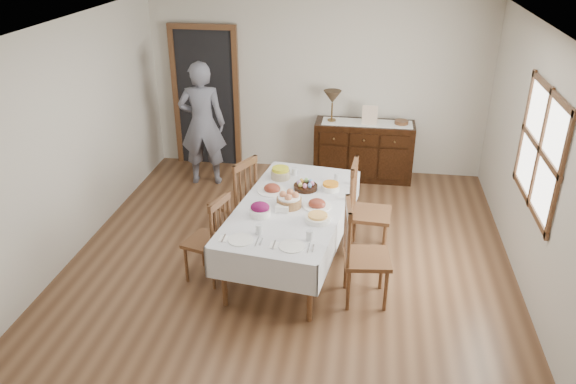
# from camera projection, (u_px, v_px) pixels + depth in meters

# --- Properties ---
(ground) EXTENTS (6.00, 6.00, 0.00)m
(ground) POSITION_uv_depth(u_px,v_px,m) (287.00, 273.00, 6.23)
(ground) COLOR brown
(room_shell) EXTENTS (5.02, 6.02, 2.65)m
(room_shell) POSITION_uv_depth(u_px,v_px,m) (279.00, 119.00, 5.90)
(room_shell) COLOR silver
(room_shell) RESTS_ON ground
(dining_table) EXTENTS (1.40, 2.32, 0.75)m
(dining_table) POSITION_uv_depth(u_px,v_px,m) (292.00, 212.00, 6.11)
(dining_table) COLOR silver
(dining_table) RESTS_ON ground
(chair_left_near) EXTENTS (0.51, 0.51, 0.99)m
(chair_left_near) POSITION_uv_depth(u_px,v_px,m) (211.00, 238.00, 5.92)
(chair_left_near) COLOR brown
(chair_left_near) RESTS_ON ground
(chair_left_far) EXTENTS (0.59, 0.59, 1.07)m
(chair_left_far) POSITION_uv_depth(u_px,v_px,m) (237.00, 199.00, 6.66)
(chair_left_far) COLOR brown
(chair_left_far) RESTS_ON ground
(chair_right_near) EXTENTS (0.51, 0.51, 1.10)m
(chair_right_near) POSITION_uv_depth(u_px,v_px,m) (361.00, 253.00, 5.56)
(chair_right_near) COLOR brown
(chair_right_near) RESTS_ON ground
(chair_right_far) EXTENTS (0.49, 0.49, 1.11)m
(chair_right_far) POSITION_uv_depth(u_px,v_px,m) (365.00, 208.00, 6.41)
(chair_right_far) COLOR brown
(chair_right_far) RESTS_ON ground
(sideboard) EXTENTS (1.44, 0.53, 0.87)m
(sideboard) POSITION_uv_depth(u_px,v_px,m) (363.00, 150.00, 8.35)
(sideboard) COLOR black
(sideboard) RESTS_ON ground
(person) EXTENTS (0.65, 0.47, 1.93)m
(person) POSITION_uv_depth(u_px,v_px,m) (202.00, 120.00, 7.98)
(person) COLOR slate
(person) RESTS_ON ground
(bread_basket) EXTENTS (0.27, 0.27, 0.18)m
(bread_basket) POSITION_uv_depth(u_px,v_px,m) (289.00, 200.00, 6.00)
(bread_basket) COLOR brown
(bread_basket) RESTS_ON dining_table
(egg_basket) EXTENTS (0.28, 0.28, 0.11)m
(egg_basket) POSITION_uv_depth(u_px,v_px,m) (306.00, 186.00, 6.41)
(egg_basket) COLOR black
(egg_basket) RESTS_ON dining_table
(ham_platter_a) EXTENTS (0.33, 0.33, 0.11)m
(ham_platter_a) POSITION_uv_depth(u_px,v_px,m) (272.00, 189.00, 6.36)
(ham_platter_a) COLOR white
(ham_platter_a) RESTS_ON dining_table
(ham_platter_b) EXTENTS (0.31, 0.31, 0.11)m
(ham_platter_b) POSITION_uv_depth(u_px,v_px,m) (317.00, 204.00, 6.01)
(ham_platter_b) COLOR white
(ham_platter_b) RESTS_ON dining_table
(beet_bowl) EXTENTS (0.22, 0.22, 0.15)m
(beet_bowl) POSITION_uv_depth(u_px,v_px,m) (260.00, 210.00, 5.82)
(beet_bowl) COLOR white
(beet_bowl) RESTS_ON dining_table
(carrot_bowl) EXTENTS (0.21, 0.21, 0.09)m
(carrot_bowl) POSITION_uv_depth(u_px,v_px,m) (331.00, 187.00, 6.38)
(carrot_bowl) COLOR white
(carrot_bowl) RESTS_ON dining_table
(pineapple_bowl) EXTENTS (0.23, 0.23, 0.14)m
(pineapple_bowl) POSITION_uv_depth(u_px,v_px,m) (280.00, 173.00, 6.66)
(pineapple_bowl) COLOR tan
(pineapple_bowl) RESTS_ON dining_table
(casserole_dish) EXTENTS (0.26, 0.26, 0.08)m
(casserole_dish) POSITION_uv_depth(u_px,v_px,m) (318.00, 218.00, 5.72)
(casserole_dish) COLOR white
(casserole_dish) RESTS_ON dining_table
(butter_dish) EXTENTS (0.15, 0.11, 0.07)m
(butter_dish) POSITION_uv_depth(u_px,v_px,m) (282.00, 209.00, 5.91)
(butter_dish) COLOR white
(butter_dish) RESTS_ON dining_table
(setting_left) EXTENTS (0.44, 0.31, 0.10)m
(setting_left) POSITION_uv_depth(u_px,v_px,m) (246.00, 236.00, 5.43)
(setting_left) COLOR white
(setting_left) RESTS_ON dining_table
(setting_right) EXTENTS (0.44, 0.31, 0.10)m
(setting_right) POSITION_uv_depth(u_px,v_px,m) (297.00, 242.00, 5.32)
(setting_right) COLOR white
(setting_right) RESTS_ON dining_table
(glass_far_a) EXTENTS (0.07, 0.07, 0.09)m
(glass_far_a) POSITION_uv_depth(u_px,v_px,m) (295.00, 171.00, 6.76)
(glass_far_a) COLOR silver
(glass_far_a) RESTS_ON dining_table
(glass_far_b) EXTENTS (0.06, 0.06, 0.11)m
(glass_far_b) POSITION_uv_depth(u_px,v_px,m) (337.00, 178.00, 6.57)
(glass_far_b) COLOR silver
(glass_far_b) RESTS_ON dining_table
(runner) EXTENTS (1.30, 0.35, 0.01)m
(runner) POSITION_uv_depth(u_px,v_px,m) (367.00, 123.00, 8.15)
(runner) COLOR white
(runner) RESTS_ON sideboard
(table_lamp) EXTENTS (0.26, 0.26, 0.46)m
(table_lamp) POSITION_uv_depth(u_px,v_px,m) (332.00, 98.00, 8.07)
(table_lamp) COLOR brown
(table_lamp) RESTS_ON sideboard
(picture_frame) EXTENTS (0.22, 0.08, 0.28)m
(picture_frame) POSITION_uv_depth(u_px,v_px,m) (370.00, 115.00, 8.03)
(picture_frame) COLOR beige
(picture_frame) RESTS_ON sideboard
(deco_bowl) EXTENTS (0.20, 0.20, 0.06)m
(deco_bowl) POSITION_uv_depth(u_px,v_px,m) (401.00, 123.00, 8.08)
(deco_bowl) COLOR brown
(deco_bowl) RESTS_ON sideboard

